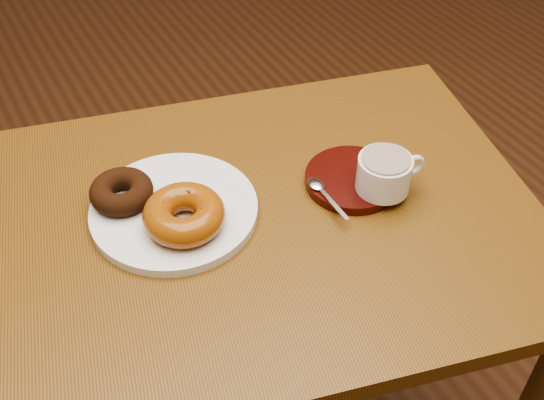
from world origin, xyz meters
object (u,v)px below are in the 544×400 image
donut_plate (174,210)px  coffee_cup (385,173)px  cafe_table (261,269)px  saucer (352,179)px

donut_plate → coffee_cup: bearing=-21.4°
donut_plate → coffee_cup: 0.32m
cafe_table → donut_plate: donut_plate is taller
donut_plate → saucer: bearing=-14.8°
saucer → coffee_cup: size_ratio=1.37×
coffee_cup → donut_plate: bearing=168.4°
donut_plate → saucer: same height
cafe_table → saucer: (0.16, -0.01, 0.13)m
saucer → coffee_cup: coffee_cup is taller
saucer → coffee_cup: (0.03, -0.04, 0.04)m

